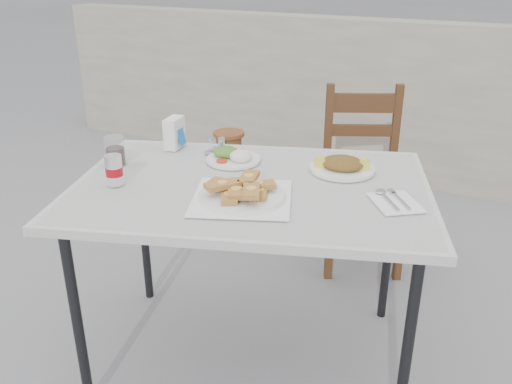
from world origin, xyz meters
The scene contains 13 objects.
ground centered at (0.00, 0.00, 0.00)m, with size 80.00×80.00×0.00m, color slate.
cafe_table centered at (0.12, 0.11, 0.77)m, with size 1.59×1.32×0.83m.
pide_plate centered at (0.16, -0.03, 0.86)m, with size 0.46×0.46×0.07m.
salad_rice_plate centered at (-0.06, 0.29, 0.85)m, with size 0.23×0.23×0.06m.
salad_chopped_plate centered at (0.38, 0.40, 0.85)m, with size 0.26×0.26×0.06m.
soda_can centered at (-0.33, -0.14, 0.89)m, with size 0.07×0.07×0.12m.
cola_glass centered at (-0.48, 0.03, 0.88)m, with size 0.08×0.08×0.12m.
napkin_holder centered at (-0.38, 0.32, 0.90)m, with size 0.09×0.12×0.14m.
condiment_caddy centered at (-0.17, 0.35, 0.85)m, with size 0.11×0.08×0.08m.
cutlery_napkin centered at (0.65, 0.20, 0.83)m, with size 0.23×0.24×0.01m.
chair centered at (0.26, 1.15, 0.51)m, with size 0.58×0.58×0.99m.
terracotta_urn centered at (-0.58, 1.14, 0.30)m, with size 0.37×0.37×0.65m.
back_wall centered at (0.00, 2.50, 0.60)m, with size 6.00×0.25×1.20m, color #A5998A.
Camera 1 is at (1.02, -1.58, 1.63)m, focal length 38.00 mm.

